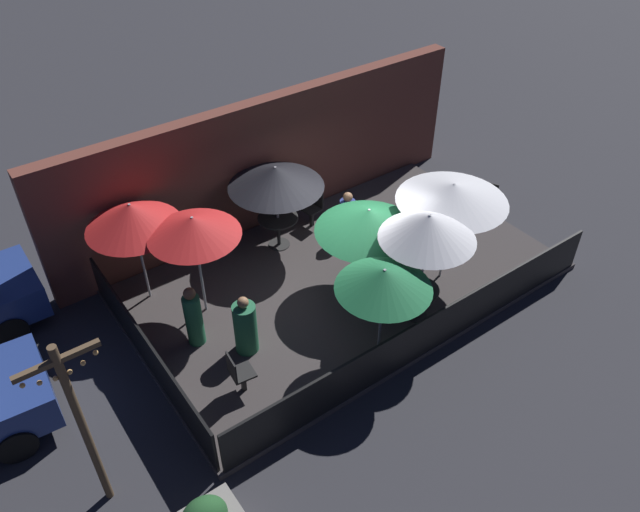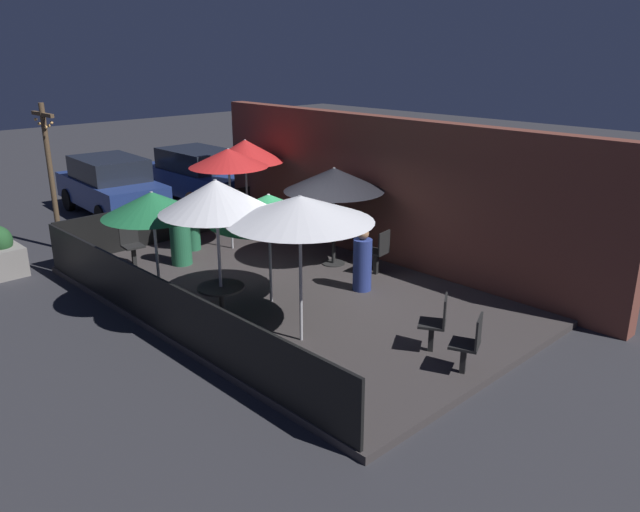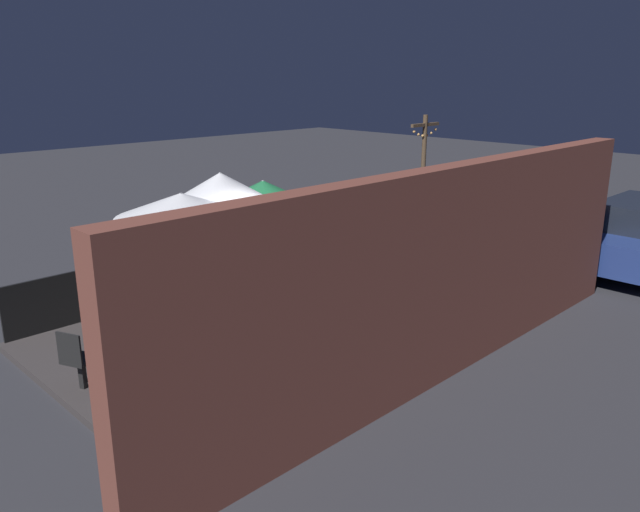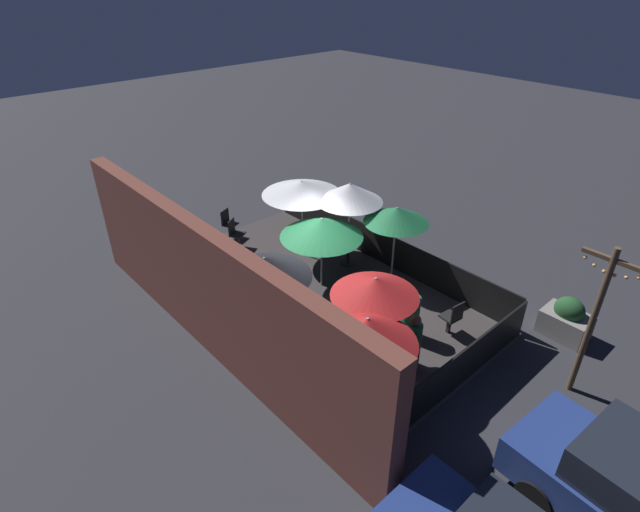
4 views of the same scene
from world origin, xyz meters
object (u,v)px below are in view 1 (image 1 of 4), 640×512
Objects in this scene: patio_chair_3 at (486,200)px; patron_1 at (245,327)px; patio_umbrella_4 at (193,226)px; patio_chair_1 at (314,207)px; patron_2 at (194,318)px; patio_umbrella_3 at (453,193)px; patio_umbrella_1 at (428,227)px; patio_umbrella_0 at (276,177)px; patio_umbrella_6 at (132,216)px; dining_table_1 at (419,295)px; patron_0 at (347,218)px; patio_umbrella_5 at (384,279)px; patio_umbrella_2 at (369,220)px; patio_chair_2 at (458,205)px; dining_table_0 at (278,223)px; patio_chair_0 at (239,372)px; light_post at (81,420)px.

patron_1 reaches higher than patio_chair_3.
patio_umbrella_4 is 2.09m from patron_1.
patron_2 is at bearing 14.57° from patio_chair_1.
patio_umbrella_3 is 3.72m from patio_chair_1.
patio_umbrella_1 is at bearing -38.39° from patio_umbrella_4.
patio_umbrella_4 reaches higher than patio_umbrella_0.
patio_umbrella_0 is 0.90× the size of patio_umbrella_6.
patio_umbrella_1 is at bearing 108.19° from patron_2.
patio_umbrella_0 is at bearing 105.37° from dining_table_1.
patio_umbrella_3 is at bearing -16.28° from patron_0.
patio_umbrella_5 is 3.98m from patron_0.
patio_umbrella_2 is at bearing -73.37° from patio_umbrella_0.
patio_chair_1 is at bearing 9.51° from patio_umbrella_0.
patio_umbrella_0 is 1.74m from patio_chair_1.
patio_chair_2 is (2.96, 1.83, -0.07)m from dining_table_1.
dining_table_0 is 1.19× the size of dining_table_1.
patio_umbrella_4 is (-4.61, 2.04, -0.05)m from patio_umbrella_3.
patio_umbrella_3 is 2.59× the size of patio_chair_0.
patron_2 is at bearing 153.31° from dining_table_1.
dining_table_0 is 0.70× the size of patron_1.
patio_chair_3 is 0.73× the size of patron_0.
patio_chair_0 is 7.62m from patio_chair_3.
dining_table_0 is at bearing -46.42° from patio_chair_3.
light_post reaches higher than patio_umbrella_1.
patio_umbrella_5 is at bearing -164.42° from patio_umbrella_1.
patio_umbrella_1 reaches higher than patio_chair_1.
patio_umbrella_3 is 1.74× the size of patron_2.
patio_umbrella_0 is 2.29× the size of patio_chair_2.
patio_umbrella_5 is (-0.35, -3.95, 0.09)m from patio_umbrella_0.
patio_chair_1 is (1.46, 4.14, -1.42)m from patio_umbrella_5.
patio_umbrella_6 is (-5.38, 3.08, -0.10)m from patio_umbrella_3.
patio_chair_0 is at bearing 173.71° from patio_umbrella_1.
light_post is at bearing -102.27° from patron_0.
patron_0 reaches higher than patio_chair_2.
patio_chair_2 is (4.29, 2.20, -1.43)m from patio_umbrella_5.
patio_chair_0 is at bearing 47.41° from patron_2.
patio_chair_2 is at bearing 35.44° from patio_umbrella_3.
light_post is (-7.73, -0.68, -0.36)m from patio_umbrella_3.
patio_umbrella_0 is 0.62× the size of light_post.
patio_umbrella_1 reaches higher than patron_2.
patio_umbrella_2 is at bearing 79.93° from patron_1.
patio_umbrella_1 is (0.98, -3.58, 0.39)m from patio_umbrella_0.
patio_umbrella_1 is at bearing 78.55° from patio_chair_1.
dining_table_1 is 0.82× the size of patio_chair_1.
patio_umbrella_6 is 2.26m from patron_2.
light_post is at bearing -179.42° from patio_umbrella_1.
patio_umbrella_3 is at bearing 8.49° from patio_chair_0.
patio_chair_3 is at bearing 22.00° from patio_umbrella_3.
patio_umbrella_6 is 4.88m from patron_0.
light_post is (-6.18, -1.36, 0.04)m from patio_umbrella_2.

